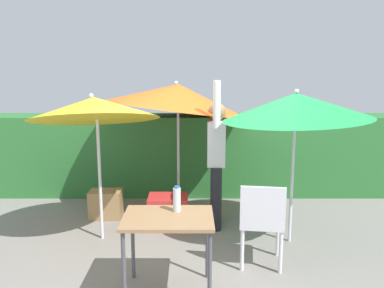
{
  "coord_description": "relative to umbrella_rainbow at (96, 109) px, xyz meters",
  "views": [
    {
      "loc": [
        0.02,
        -4.53,
        2.02
      ],
      "look_at": [
        0.0,
        0.3,
        1.1
      ],
      "focal_mm": 37.36,
      "sensor_mm": 36.0,
      "label": 1
    }
  ],
  "objects": [
    {
      "name": "ground_plane",
      "position": [
        1.09,
        0.01,
        -1.57
      ],
      "size": [
        24.0,
        24.0,
        0.0
      ],
      "primitive_type": "plane",
      "color": "gray"
    },
    {
      "name": "hedge_row",
      "position": [
        1.09,
        1.84,
        -0.93
      ],
      "size": [
        8.0,
        0.7,
        1.28
      ],
      "primitive_type": "cube",
      "color": "#2D7033",
      "rests_on": "ground_plane"
    },
    {
      "name": "umbrella_rainbow",
      "position": [
        0.0,
        0.0,
        0.0
      ],
      "size": [
        1.51,
        1.51,
        1.89
      ],
      "color": "silver",
      "rests_on": "ground_plane"
    },
    {
      "name": "umbrella_orange",
      "position": [
        0.9,
        1.16,
        0.05
      ],
      "size": [
        2.08,
        2.05,
        1.99
      ],
      "color": "silver",
      "rests_on": "ground_plane"
    },
    {
      "name": "umbrella_yellow",
      "position": [
        2.27,
        -0.08,
        0.04
      ],
      "size": [
        1.67,
        1.66,
        1.8
      ],
      "color": "silver",
      "rests_on": "ground_plane"
    },
    {
      "name": "person_vendor",
      "position": [
        1.42,
        0.4,
        -0.63
      ],
      "size": [
        0.25,
        0.56,
        1.88
      ],
      "color": "black",
      "rests_on": "ground_plane"
    },
    {
      "name": "chair_plastic",
      "position": [
        1.82,
        -0.68,
        -1.06
      ],
      "size": [
        0.5,
        0.5,
        0.89
      ],
      "color": "silver",
      "rests_on": "ground_plane"
    },
    {
      "name": "cooler_box",
      "position": [
        0.8,
        0.4,
        -1.37
      ],
      "size": [
        0.51,
        0.38,
        0.4
      ],
      "primitive_type": "cube",
      "color": "red",
      "rests_on": "ground_plane"
    },
    {
      "name": "crate_cardboard",
      "position": [
        -0.07,
        0.68,
        -1.37
      ],
      "size": [
        0.43,
        0.29,
        0.38
      ],
      "primitive_type": "cube",
      "color": "#9E7A4C",
      "rests_on": "ground_plane"
    },
    {
      "name": "folding_table",
      "position": [
        0.9,
        -1.17,
        -0.93
      ],
      "size": [
        0.8,
        0.6,
        0.73
      ],
      "color": "#4C4C51",
      "rests_on": "ground_plane"
    },
    {
      "name": "bottle_water",
      "position": [
        0.97,
        -1.04,
        -0.72
      ],
      "size": [
        0.07,
        0.07,
        0.24
      ],
      "color": "silver",
      "rests_on": "folding_table"
    }
  ]
}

